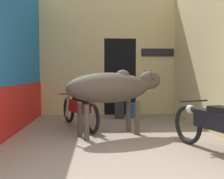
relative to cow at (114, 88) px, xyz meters
The scene contains 9 objects.
ground_plane 2.50m from the cow, 90.00° to the right, with size 30.00×30.00×0.00m, color gray.
wall_left_shopfront 2.34m from the cow, behind, with size 0.25×5.08×3.68m.
wall_back_with_doorway 3.10m from the cow, 87.31° to the left, with size 4.22×0.93×3.68m.
wall_right_with_door 2.36m from the cow, ahead, with size 0.22×5.08×3.68m.
cow is the anchor object (origin of this frame).
motorcycle_near 2.17m from the cow, 43.74° to the right, with size 0.84×2.05×0.82m.
motorcycle_far 1.25m from the cow, 133.68° to the left, with size 1.02×1.97×0.79m.
shopkeeper_seated 2.17m from the cow, 82.43° to the left, with size 0.37×0.34×1.21m.
plastic_stool 2.40m from the cow, 72.36° to the left, with size 0.33×0.33×0.43m.
Camera 1 is at (-0.35, -3.10, 1.26)m, focal length 42.00 mm.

